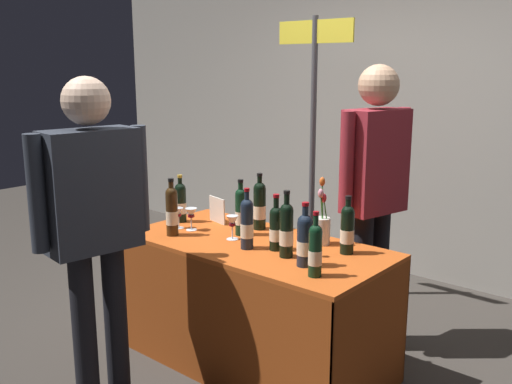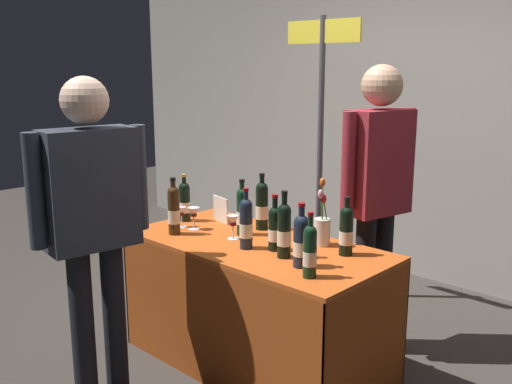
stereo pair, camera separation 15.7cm
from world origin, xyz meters
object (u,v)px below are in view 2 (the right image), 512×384
featured_wine_bottle (310,250)px  display_bottle_0 (275,228)px  wine_glass_mid (194,213)px  wine_glass_near_taster (233,222)px  vendor_presenter (377,183)px  tasting_table (256,281)px  booth_signpost (321,126)px  wine_glass_near_vendor (181,212)px  taster_foreground_right (92,212)px  flower_vase (322,227)px

featured_wine_bottle → display_bottle_0: 0.44m
wine_glass_mid → featured_wine_bottle: bearing=-8.8°
wine_glass_near_taster → vendor_presenter: 0.90m
featured_wine_bottle → wine_glass_mid: size_ratio=2.32×
tasting_table → display_bottle_0: (0.17, -0.02, 0.36)m
featured_wine_bottle → booth_signpost: booth_signpost is taller
wine_glass_near_vendor → taster_foreground_right: taster_foreground_right is taller
featured_wine_bottle → display_bottle_0: size_ratio=1.03×
flower_vase → vendor_presenter: (0.09, 0.43, 0.20)m
booth_signpost → display_bottle_0: bearing=-64.3°
wine_glass_near_vendor → taster_foreground_right: size_ratio=0.08×
featured_wine_bottle → wine_glass_mid: (-1.04, 0.16, -0.03)m
featured_wine_bottle → wine_glass_mid: bearing=171.2°
flower_vase → vendor_presenter: vendor_presenter is taller
taster_foreground_right → booth_signpost: bearing=8.5°
taster_foreground_right → wine_glass_near_vendor: bearing=23.8°
wine_glass_near_taster → booth_signpost: bearing=101.1°
display_bottle_0 → wine_glass_mid: display_bottle_0 is taller
tasting_table → wine_glass_near_taster: bearing=-165.6°
wine_glass_near_vendor → flower_vase: size_ratio=0.34×
booth_signpost → featured_wine_bottle: bearing=-54.6°
featured_wine_bottle → display_bottle_0: (-0.40, 0.20, -0.01)m
flower_vase → booth_signpost: bearing=127.9°
display_bottle_0 → booth_signpost: bearing=115.7°
vendor_presenter → wine_glass_near_vendor: bearing=-39.5°
tasting_table → wine_glass_near_taster: 0.37m
featured_wine_bottle → display_bottle_0: featured_wine_bottle is taller
wine_glass_mid → booth_signpost: 1.24m
wine_glass_mid → tasting_table: bearing=7.3°
featured_wine_bottle → flower_vase: 0.52m
taster_foreground_right → vendor_presenter: bearing=-18.7°
wine_glass_near_vendor → wine_glass_mid: size_ratio=0.94×
featured_wine_bottle → taster_foreground_right: 1.11m
taster_foreground_right → booth_signpost: (-0.02, 1.92, 0.29)m
vendor_presenter → booth_signpost: booth_signpost is taller
wine_glass_near_taster → flower_vase: size_ratio=0.37×
tasting_table → wine_glass_near_taster: (-0.15, -0.04, 0.33)m
wine_glass_mid → wine_glass_near_taster: bearing=4.0°
wine_glass_mid → booth_signpost: booth_signpost is taller
tasting_table → vendor_presenter: size_ratio=0.88×
featured_wine_bottle → flower_vase: flower_vase is taller
featured_wine_bottle → taster_foreground_right: taster_foreground_right is taller
tasting_table → wine_glass_mid: size_ratio=11.13×
tasting_table → taster_foreground_right: taster_foreground_right is taller
wine_glass_near_vendor → wine_glass_mid: bearing=13.2°
wine_glass_near_vendor → vendor_presenter: (0.96, 0.73, 0.21)m
display_bottle_0 → booth_signpost: booth_signpost is taller
tasting_table → wine_glass_mid: 0.58m
wine_glass_mid → taster_foreground_right: taster_foreground_right is taller
taster_foreground_right → flower_vase: bearing=-23.8°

